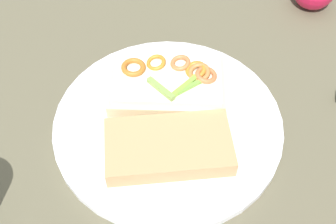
% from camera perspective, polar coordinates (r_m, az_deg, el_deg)
% --- Properties ---
extents(ground_plane, '(2.00, 2.00, 0.00)m').
position_cam_1_polar(ground_plane, '(0.60, 0.00, -1.88)').
color(ground_plane, brown).
rests_on(ground_plane, ground).
extents(plate, '(0.31, 0.31, 0.01)m').
position_cam_1_polar(plate, '(0.59, 0.00, -1.54)').
color(plate, white).
rests_on(plate, ground_plane).
extents(sandwich, '(0.11, 0.16, 0.05)m').
position_cam_1_polar(sandwich, '(0.60, 0.25, 3.67)').
color(sandwich, beige).
rests_on(sandwich, plate).
extents(bread_slice_side, '(0.10, 0.17, 0.03)m').
position_cam_1_polar(bread_slice_side, '(0.55, -0.19, -4.58)').
color(bread_slice_side, tan).
rests_on(bread_slice_side, plate).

